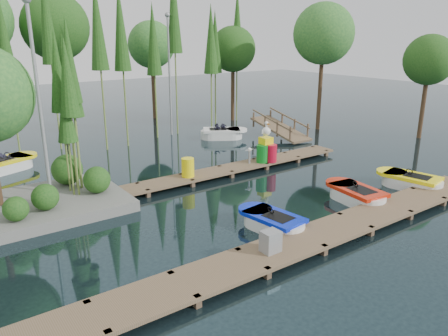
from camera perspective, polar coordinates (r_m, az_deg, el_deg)
ground_plane at (r=16.57m, az=-0.40°, el=-4.35°), size 90.00×90.00×0.00m
near_dock at (r=13.37m, az=10.95°, el=-9.10°), size 18.00×1.50×0.50m
far_dock at (r=18.97m, az=-2.29°, el=-0.80°), size 15.00×1.20×0.50m
island at (r=16.35m, az=-26.05°, el=5.22°), size 6.20×4.20×6.75m
tree_screen at (r=24.18m, az=-20.02°, el=16.29°), size 34.42×18.53×10.31m
lamp_island at (r=15.57m, az=-23.13°, el=9.11°), size 0.30×0.30×7.25m
lamp_rear at (r=26.94m, az=-7.18°, el=13.19°), size 0.30×0.30×7.25m
ramp at (r=26.74m, az=7.35°, el=5.20°), size 1.50×3.94×1.49m
boat_blue at (r=14.27m, az=6.33°, el=-7.10°), size 1.43×2.61×0.84m
boat_red at (r=17.15m, az=16.86°, el=-3.45°), size 1.50×2.77×0.89m
boat_yellow_near at (r=19.43m, az=23.16°, el=-1.69°), size 1.71×2.86×0.90m
boat_yellow_far at (r=22.47m, az=-26.55°, el=0.41°), size 3.06×2.19×1.40m
boat_white_far at (r=26.35m, az=-0.22°, el=4.51°), size 3.04×2.55×1.32m
utility_cabinet at (r=12.25m, az=6.10°, el=-9.51°), size 0.50×0.42×0.61m
yellow_barrel at (r=18.36m, az=-4.75°, el=0.07°), size 0.53×0.53×0.80m
drum_cluster at (r=20.61m, az=5.61°, el=2.42°), size 1.10×1.01×1.90m
seagull_post at (r=20.16m, az=3.35°, el=1.99°), size 0.47×0.25×0.75m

